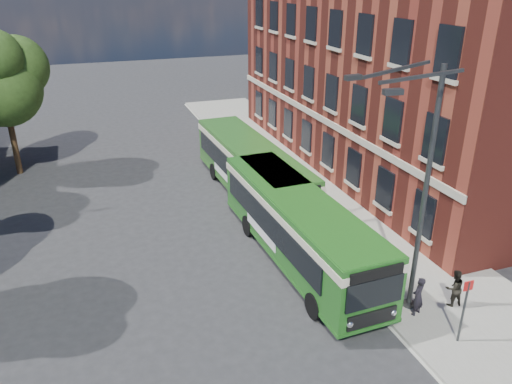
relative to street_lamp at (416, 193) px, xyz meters
name	(u,v)px	position (x,y,z in m)	size (l,w,h in m)	color
ground	(259,306)	(-4.84, 2.00, -4.79)	(120.00, 120.00, 0.00)	#2B2B2E
pavement	(329,197)	(2.16, 10.00, -4.72)	(6.00, 48.00, 0.15)	gray
kerb_line	(278,206)	(-0.89, 10.00, -4.79)	(0.12, 48.00, 0.01)	beige
brick_office	(408,54)	(9.16, 14.00, 2.18)	(12.10, 26.00, 14.20)	maroon
street_lamp	(416,193)	(0.00, 0.00, 0.00)	(2.96, 2.38, 9.00)	#323436
bus_stop_sign	(464,307)	(0.76, -2.20, -3.28)	(0.35, 0.08, 2.52)	#323436
bus_front	(298,222)	(-2.16, 4.60, -2.96)	(3.00, 11.60, 3.02)	#21601C
bus_rear	(251,166)	(-1.84, 11.66, -2.96)	(3.03, 12.23, 3.02)	#2B6421
pedestrian_a	(418,296)	(0.31, -0.51, -3.88)	(0.56, 0.37, 1.53)	black
pedestrian_b	(454,288)	(1.91, -0.47, -3.91)	(0.71, 0.55, 1.46)	black
tree_right	(2,78)	(-14.30, 19.78, 1.15)	(5.19, 4.93, 8.76)	#392414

